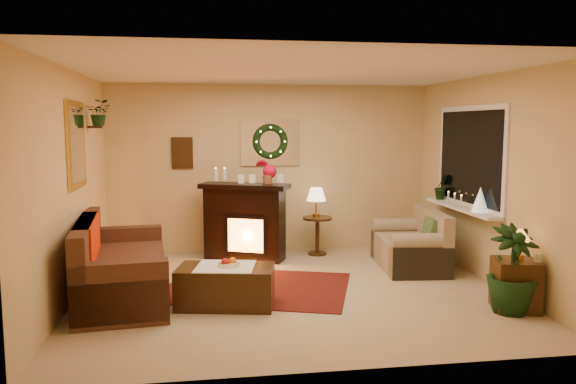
{
  "coord_description": "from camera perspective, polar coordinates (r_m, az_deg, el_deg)",
  "views": [
    {
      "loc": [
        -1.02,
        -6.47,
        1.98
      ],
      "look_at": [
        0.0,
        0.35,
        1.15
      ],
      "focal_mm": 35.0,
      "sensor_mm": 36.0,
      "label": 1
    }
  ],
  "objects": [
    {
      "name": "sofa",
      "position": [
        6.74,
        -16.44,
        -6.71
      ],
      "size": [
        1.17,
        2.23,
        0.92
      ],
      "primitive_type": "cube",
      "rotation": [
        0.0,
        0.0,
        0.11
      ],
      "color": "brown",
      "rests_on": "floor"
    },
    {
      "name": "wall_left",
      "position": [
        6.67,
        -21.27,
        0.54
      ],
      "size": [
        4.5,
        4.5,
        0.0
      ],
      "primitive_type": "plane",
      "color": "#EFD88C",
      "rests_on": "ground"
    },
    {
      "name": "poinsettia",
      "position": [
        8.22,
        -1.87,
        2.11
      ],
      "size": [
        0.2,
        0.2,
        0.2
      ],
      "primitive_type": "sphere",
      "color": "red",
      "rests_on": "fireplace"
    },
    {
      "name": "coffee_table",
      "position": [
        6.27,
        -6.35,
        -9.59
      ],
      "size": [
        1.13,
        0.76,
        0.44
      ],
      "primitive_type": "cube",
      "rotation": [
        0.0,
        0.0,
        -0.19
      ],
      "color": "#331913",
      "rests_on": "floor"
    },
    {
      "name": "mini_tree",
      "position": [
        7.44,
        18.94,
        -0.77
      ],
      "size": [
        0.22,
        0.22,
        0.33
      ],
      "primitive_type": "cone",
      "color": "white",
      "rests_on": "window_sill"
    },
    {
      "name": "lamp_tiffany",
      "position": [
        6.46,
        22.5,
        -4.69
      ],
      "size": [
        0.26,
        0.26,
        0.38
      ],
      "primitive_type": "cone",
      "color": "#FFA811",
      "rests_on": "end_table_square"
    },
    {
      "name": "window_sill",
      "position": [
        7.88,
        17.15,
        -1.54
      ],
      "size": [
        0.22,
        1.86,
        0.04
      ],
      "primitive_type": "cube",
      "color": "white",
      "rests_on": "wall_right"
    },
    {
      "name": "loveseat",
      "position": [
        8.0,
        12.23,
        -4.55
      ],
      "size": [
        0.92,
        1.45,
        0.8
      ],
      "primitive_type": "cube",
      "rotation": [
        0.0,
        0.0,
        -0.09
      ],
      "color": "#7E6F52",
      "rests_on": "floor"
    },
    {
      "name": "wall_front",
      "position": [
        4.4,
        5.04,
        -2.06
      ],
      "size": [
        5.0,
        5.0,
        0.0
      ],
      "primitive_type": "plane",
      "color": "#EFD88C",
      "rests_on": "ground"
    },
    {
      "name": "lamp_cream",
      "position": [
        8.54,
        2.88,
        -0.55
      ],
      "size": [
        0.3,
        0.3,
        0.45
      ],
      "primitive_type": "cone",
      "color": "#FFD0A1",
      "rests_on": "side_table_round"
    },
    {
      "name": "mantel_candle_a",
      "position": [
        8.16,
        -7.36,
        1.74
      ],
      "size": [
        0.06,
        0.06,
        0.18
      ],
      "primitive_type": "cylinder",
      "color": "white",
      "rests_on": "fireplace"
    },
    {
      "name": "floor",
      "position": [
        6.84,
        0.44,
        -9.95
      ],
      "size": [
        5.0,
        5.0,
        0.0
      ],
      "primitive_type": "plane",
      "color": "beige",
      "rests_on": "ground"
    },
    {
      "name": "hanging_plant",
      "position": [
        7.64,
        -18.58,
        6.43
      ],
      "size": [
        0.33,
        0.28,
        0.36
      ],
      "primitive_type": "imported",
      "color": "#194719",
      "rests_on": "wall_left"
    },
    {
      "name": "wall_right",
      "position": [
        7.4,
        19.95,
        1.18
      ],
      "size": [
        4.5,
        4.5,
        0.0
      ],
      "primitive_type": "plane",
      "color": "#EFD88C",
      "rests_on": "ground"
    },
    {
      "name": "wall_art",
      "position": [
        8.72,
        -10.7,
        3.91
      ],
      "size": [
        0.32,
        0.03,
        0.48
      ],
      "primitive_type": "cube",
      "color": "#381E11",
      "rests_on": "wall_back"
    },
    {
      "name": "red_throw",
      "position": [
        6.93,
        -16.82,
        -6.15
      ],
      "size": [
        0.78,
        1.26,
        0.02
      ],
      "primitive_type": "cube",
      "color": "#B93624",
      "rests_on": "sofa"
    },
    {
      "name": "fireplace",
      "position": [
        8.27,
        -4.42,
        -3.12
      ],
      "size": [
        1.2,
        0.8,
        1.06
      ],
      "primitive_type": "cube",
      "rotation": [
        0.0,
        0.0,
        -0.42
      ],
      "color": "black",
      "rests_on": "floor"
    },
    {
      "name": "side_table_round",
      "position": [
        8.6,
        3.0,
        -4.24
      ],
      "size": [
        0.55,
        0.55,
        0.58
      ],
      "primitive_type": "cylinder",
      "rotation": [
        0.0,
        0.0,
        0.25
      ],
      "color": "#492F1C",
      "rests_on": "floor"
    },
    {
      "name": "window_glass",
      "position": [
        7.85,
        17.92,
        3.39
      ],
      "size": [
        0.02,
        1.7,
        1.22
      ],
      "primitive_type": "cube",
      "color": "black",
      "rests_on": "wall_right"
    },
    {
      "name": "wreath",
      "position": [
        8.73,
        -1.8,
        5.15
      ],
      "size": [
        0.55,
        0.11,
        0.55
      ],
      "primitive_type": "torus",
      "rotation": [
        1.57,
        0.0,
        0.0
      ],
      "color": "#194719",
      "rests_on": "wall_back"
    },
    {
      "name": "floor_palm",
      "position": [
        6.41,
        21.79,
        -7.45
      ],
      "size": [
        1.8,
        1.8,
        2.8
      ],
      "primitive_type": "imported",
      "rotation": [
        0.0,
        0.0,
        0.16
      ],
      "color": "black",
      "rests_on": "floor"
    },
    {
      "name": "wall_back",
      "position": [
        8.81,
        -1.84,
        2.43
      ],
      "size": [
        5.0,
        5.0,
        0.0
      ],
      "primitive_type": "plane",
      "color": "#EFD88C",
      "rests_on": "ground"
    },
    {
      "name": "ceiling",
      "position": [
        6.58,
        0.46,
        12.27
      ],
      "size": [
        5.0,
        5.0,
        0.0
      ],
      "primitive_type": "plane",
      "color": "white",
      "rests_on": "ground"
    },
    {
      "name": "window_frame",
      "position": [
        7.86,
        18.02,
        3.39
      ],
      "size": [
        0.03,
        1.86,
        1.36
      ],
      "primitive_type": "cube",
      "color": "white",
      "rests_on": "wall_right"
    },
    {
      "name": "mantel_mirror",
      "position": [
        8.77,
        -1.83,
        5.03
      ],
      "size": [
        0.92,
        0.02,
        0.72
      ],
      "primitive_type": "cube",
      "color": "white",
      "rests_on": "wall_back"
    },
    {
      "name": "fruit_bowl",
      "position": [
        6.2,
        -6.01,
        -7.46
      ],
      "size": [
        0.24,
        0.24,
        0.06
      ],
      "primitive_type": "cylinder",
      "color": "#E8EBBE",
      "rests_on": "coffee_table"
    },
    {
      "name": "gold_mirror",
      "position": [
        6.93,
        -20.73,
        4.52
      ],
      "size": [
        0.03,
        0.84,
        1.0
      ],
      "primitive_type": "cube",
      "color": "gold",
      "rests_on": "wall_left"
    },
    {
      "name": "sill_plant",
      "position": [
        8.5,
        15.34,
        0.57
      ],
      "size": [
        0.27,
        0.22,
        0.49
      ],
      "primitive_type": "imported",
      "color": "#244E27",
      "rests_on": "window_sill"
    },
    {
      "name": "mantel_candle_b",
      "position": [
        8.18,
        -6.47,
        1.76
      ],
      "size": [
        0.06,
        0.06,
        0.17
      ],
      "primitive_type": "cylinder",
      "color": "white",
      "rests_on": "fireplace"
    },
    {
      "name": "end_table_square",
      "position": [
        6.57,
        22.11,
        -8.75
      ],
      "size": [
        0.54,
        0.54,
        0.55
      ],
      "primitive_type": "cube",
      "rotation": [
        0.0,
        0.0,
        -0.25
      ],
      "color": "black",
      "rests_on": "floor"
    },
    {
      "name": "area_rug",
      "position": [
        6.96,
        -3.24,
        -9.64
      ],
      "size": [
        2.59,
        2.24,
        0.01
      ],
      "primitive_type": "cube",
      "rotation": [
        0.0,
        0.0,
        -0.31
      ],
      "color": "#46050E",
      "rests_on": "floor"
    }
  ]
}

